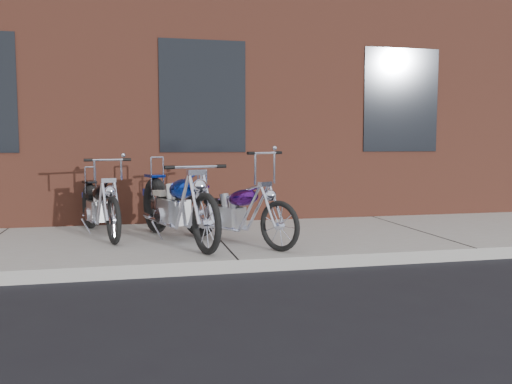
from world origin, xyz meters
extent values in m
plane|color=black|center=(0.00, 0.00, 0.00)|extent=(120.00, 120.00, 0.00)
cube|color=gray|center=(0.00, 1.50, 0.07)|extent=(22.00, 3.00, 0.15)
cube|color=brown|center=(0.00, 8.00, 4.00)|extent=(22.00, 10.00, 8.00)
torus|color=black|center=(-0.17, 1.49, 0.49)|extent=(0.48, 0.64, 0.68)
torus|color=black|center=(0.65, 0.25, 0.46)|extent=(0.39, 0.55, 0.61)
cube|color=#ADAEB0|center=(0.17, 0.98, 0.48)|extent=(0.43, 0.46, 0.28)
ellipsoid|color=#441169|center=(0.31, 0.76, 0.75)|extent=(0.49, 0.57, 0.29)
cube|color=black|center=(0.03, 1.19, 0.67)|extent=(0.34, 0.35, 0.06)
cylinder|color=silver|center=(0.59, 0.35, 0.71)|extent=(0.18, 0.25, 0.51)
cylinder|color=silver|center=(0.52, 0.44, 1.33)|extent=(0.45, 0.31, 0.03)
cylinder|color=silver|center=(-0.12, 1.42, 0.85)|extent=(0.03, 0.03, 0.45)
cylinder|color=silver|center=(0.15, 1.22, 0.36)|extent=(0.51, 0.74, 0.05)
torus|color=black|center=(-0.77, 1.90, 0.55)|extent=(0.38, 0.82, 0.81)
torus|color=black|center=(-0.26, 0.22, 0.51)|extent=(0.29, 0.72, 0.73)
cube|color=#ADAEB0|center=(-0.56, 1.22, 0.54)|extent=(0.43, 0.52, 0.34)
ellipsoid|color=#0C2CA8|center=(-0.47, 0.92, 0.87)|extent=(0.46, 0.67, 0.34)
cube|color=#BEB5A4|center=(-0.64, 1.49, 0.77)|extent=(0.35, 0.38, 0.07)
cylinder|color=silver|center=(-0.30, 0.35, 0.81)|extent=(0.14, 0.32, 0.60)
cylinder|color=silver|center=(-0.34, 0.49, 1.17)|extent=(0.60, 0.21, 0.03)
cylinder|color=silver|center=(-0.74, 1.81, 0.98)|extent=(0.03, 0.03, 0.54)
cylinder|color=silver|center=(-0.50, 1.49, 0.40)|extent=(0.34, 0.98, 0.05)
torus|color=black|center=(-1.73, 2.57, 0.50)|extent=(0.31, 0.70, 0.69)
torus|color=black|center=(-1.34, 1.12, 0.46)|extent=(0.23, 0.62, 0.62)
cube|color=#ADAEB0|center=(-1.57, 1.98, 0.49)|extent=(0.36, 0.44, 0.29)
ellipsoid|color=black|center=(-1.50, 1.72, 0.76)|extent=(0.38, 0.57, 0.29)
cube|color=black|center=(-1.64, 2.22, 0.68)|extent=(0.29, 0.32, 0.06)
cylinder|color=silver|center=(-1.37, 1.24, 0.71)|extent=(0.11, 0.28, 0.52)
cylinder|color=silver|center=(-1.40, 1.35, 1.23)|extent=(0.52, 0.16, 0.03)
cylinder|color=silver|center=(-1.71, 2.50, 0.86)|extent=(0.03, 0.03, 0.46)
cylinder|color=silver|center=(-1.52, 2.22, 0.36)|extent=(0.27, 0.84, 0.05)
camera|label=1|loc=(-1.12, -5.82, 1.44)|focal=38.00mm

